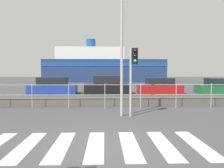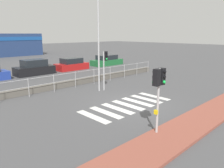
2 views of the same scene
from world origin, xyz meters
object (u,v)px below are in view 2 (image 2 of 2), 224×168
object	(u,v)px
parked_car_black	(34,68)
parked_car_red	(72,65)
traffic_light_far	(105,62)
streetlamp	(100,33)
traffic_light_near	(159,84)
parked_car_green	(107,61)

from	to	relation	value
parked_car_black	parked_car_red	xyz separation A→B (m)	(4.63, -0.00, -0.08)
parked_car_black	parked_car_red	bearing A→B (deg)	-0.00
traffic_light_far	streetlamp	xyz separation A→B (m)	(-0.48, -0.07, 2.11)
traffic_light_near	traffic_light_far	size ratio (longest dim) A/B	0.97
traffic_light_near	parked_car_green	world-z (taller)	traffic_light_near
parked_car_black	parked_car_green	xyz separation A→B (m)	(10.34, 0.00, -0.09)
parked_car_black	traffic_light_near	bearing A→B (deg)	-98.54
traffic_light_far	traffic_light_near	bearing A→B (deg)	-116.40
streetlamp	parked_car_green	distance (m)	14.50
traffic_light_near	parked_car_green	distance (m)	21.44
traffic_light_far	streetlamp	distance (m)	2.17
parked_car_black	parked_car_green	distance (m)	10.34
parked_car_black	parked_car_green	bearing A→B (deg)	0.00
traffic_light_near	parked_car_black	distance (m)	17.31
parked_car_green	streetlamp	bearing A→B (deg)	-134.59
traffic_light_far	streetlamp	bearing A→B (deg)	-171.38
parked_car_red	traffic_light_far	bearing A→B (deg)	-110.21
traffic_light_far	parked_car_green	size ratio (longest dim) A/B	0.65
parked_car_red	parked_car_green	xyz separation A→B (m)	(5.71, 0.00, -0.01)
traffic_light_near	parked_car_red	distance (m)	18.57
streetlamp	parked_car_red	size ratio (longest dim) A/B	1.83
traffic_light_far	parked_car_red	distance (m)	10.68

